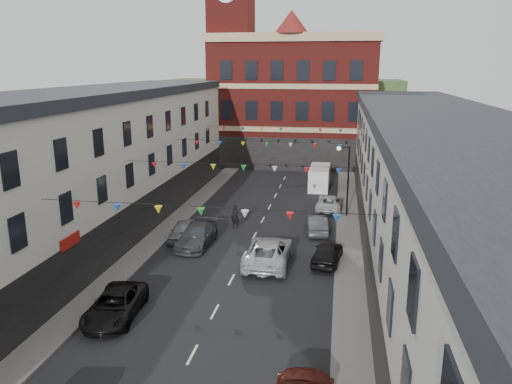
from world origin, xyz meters
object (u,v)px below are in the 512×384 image
Objects in this scene: car_right_e at (317,224)px; car_right_f at (330,202)px; street_lamp at (345,171)px; car_right_d at (327,253)px; pedestrian at (235,217)px; car_left_c at (115,305)px; white_van at (319,178)px; moving_car at (268,252)px; car_left_e at (183,231)px; car_left_d at (197,235)px.

car_right_f is at bearing -104.51° from car_right_e.
street_lamp is 1.46× the size of car_right_e.
car_right_d is 6.14m from car_right_e.
pedestrian is (-7.12, -6.46, 0.29)m from car_right_f.
street_lamp reaches higher than car_right_e.
car_left_c is 13.60m from car_right_d.
white_van reaches higher than car_right_d.
car_right_e is at bearing 53.06° from car_left_c.
moving_car is at bearing -53.85° from pedestrian.
car_left_c is 1.17× the size of car_right_d.
car_left_e is (-0.29, 11.82, -0.03)m from car_left_c.
pedestrian is at bearing -32.77° from car_right_d.
car_left_e is 10.08m from car_right_e.
car_right_e is (9.28, 14.99, -0.00)m from car_left_c.
car_left_c is at bearing -93.09° from car_left_e.
street_lamp reaches higher than car_left_e.
white_van reaches higher than car_left_c.
car_right_f is at bearing 59.60° from car_left_c.
moving_car is (-4.75, -11.15, -3.09)m from street_lamp.
car_right_f is 9.62m from pedestrian.
white_van is (7.72, 18.48, 0.40)m from car_left_d.
car_right_f is at bearing 120.49° from street_lamp.
car_left_c is 10.55m from moving_car.
car_right_e is 0.88× the size of car_right_f.
car_right_f is 13.66m from moving_car.
car_right_e is 6.52m from car_right_f.
car_right_f is at bearing -105.47° from moving_car.
car_left_c is at bearing 48.05° from car_right_d.
car_right_d is at bearing -85.21° from white_van.
pedestrian is at bearing 39.59° from car_left_e.
white_van is (-0.45, 14.24, 0.46)m from car_right_e.
car_left_e is 4.57m from pedestrian.
car_right_e is at bearing 29.19° from car_left_d.
car_right_e is at bearing -73.80° from car_right_d.
moving_car is (5.44, -2.49, 0.08)m from car_left_d.
car_right_e reaches higher than car_left_e.
car_left_d is 20.03m from white_van.
car_left_e is (-11.60, -7.59, -3.26)m from street_lamp.
white_van is 15.40m from pedestrian.
street_lamp is 13.74m from car_left_d.
car_left_c is 1.05× the size of car_right_f.
car_left_c is 1.29× the size of car_left_e.
white_van is at bearing 75.85° from pedestrian.
car_right_e is (9.57, 3.17, 0.03)m from car_left_e.
pedestrian is at bearing -111.54° from white_van.
moving_car is at bearing 17.20° from car_right_d.
white_van reaches higher than pedestrian.
car_left_d reaches higher than car_left_e.
car_right_f is 0.91× the size of white_van.
pedestrian reaches higher than car_right_d.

